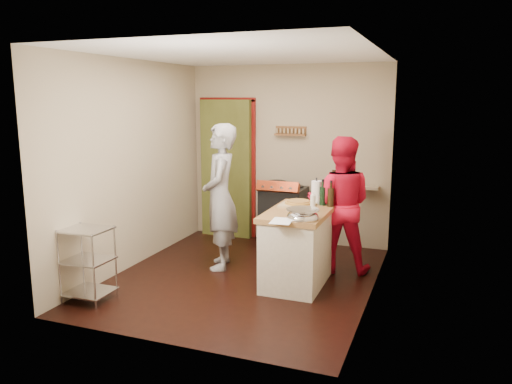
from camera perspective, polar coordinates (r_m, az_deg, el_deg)
floor at (r=6.07m, az=-1.46°, el=-9.78°), size 3.50×3.50×0.00m
back_wall at (r=7.64m, az=-0.92°, el=3.24°), size 3.00×0.44×2.60m
left_wall at (r=6.46m, az=-13.96°, el=3.05°), size 0.04×3.50×2.60m
right_wall at (r=5.37m, az=13.47°, el=1.57°), size 0.04×3.50×2.60m
ceiling at (r=5.71m, az=-1.59°, el=15.58°), size 3.00×3.50×0.02m
stove at (r=7.21m, az=3.14°, el=-2.75°), size 0.60×0.63×1.00m
wire_shelving at (r=5.58m, az=-18.70°, el=-7.47°), size 0.48×0.40×0.80m
island at (r=5.81m, az=4.92°, el=-5.97°), size 0.68×1.30×1.17m
person_stripe at (r=6.23m, az=-4.11°, el=-0.57°), size 0.64×0.77×1.82m
person_red at (r=6.21m, az=9.54°, el=-1.42°), size 0.90×0.74×1.67m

